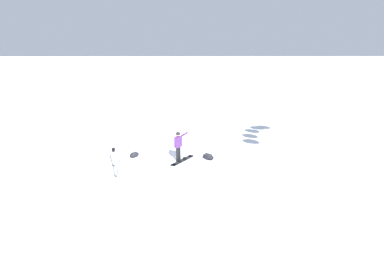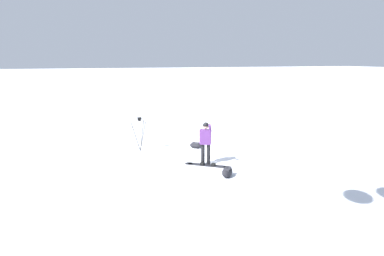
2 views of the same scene
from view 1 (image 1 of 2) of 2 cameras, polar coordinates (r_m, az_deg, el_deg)
ground_plane at (r=14.33m, az=-5.55°, el=-7.67°), size 300.00×300.00×0.00m
snowboarder at (r=14.32m, az=-2.94°, el=-3.31°), size 0.75×0.47×1.67m
snowboard at (r=14.68m, az=-2.07°, el=-6.86°), size 1.25×1.49×0.10m
gear_bag_large at (r=15.43m, az=-12.21°, el=-5.58°), size 0.65×0.65×0.25m
camera_tripod at (r=12.95m, az=-16.26°, el=-5.97°), size 0.66×0.66×1.51m
gear_bag_small at (r=14.79m, az=3.48°, el=-6.10°), size 0.75×0.70×0.32m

